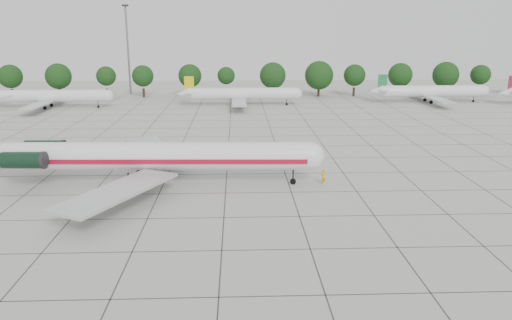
# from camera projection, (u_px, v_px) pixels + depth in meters

# --- Properties ---
(ground) EXTENTS (260.00, 260.00, 0.00)m
(ground) POSITION_uv_depth(u_px,v_px,m) (225.00, 193.00, 60.23)
(ground) COLOR #ADADA5
(ground) RESTS_ON ground
(apron_joints) EXTENTS (170.00, 170.00, 0.02)m
(apron_joints) POSITION_uv_depth(u_px,v_px,m) (228.00, 161.00, 74.71)
(apron_joints) COLOR #383838
(apron_joints) RESTS_ON ground
(main_airliner) EXTENTS (45.43, 35.68, 10.64)m
(main_airliner) POSITION_uv_depth(u_px,v_px,m) (138.00, 156.00, 62.59)
(main_airliner) COLOR silver
(main_airliner) RESTS_ON ground
(ground_crew) EXTENTS (0.84, 0.83, 1.95)m
(ground_crew) POSITION_uv_depth(u_px,v_px,m) (323.00, 177.00, 63.49)
(ground_crew) COLOR orange
(ground_crew) RESTS_ON ground
(bg_airliner_b) EXTENTS (28.24, 27.20, 7.40)m
(bg_airliner_b) POSITION_uv_depth(u_px,v_px,m) (50.00, 96.00, 121.88)
(bg_airliner_b) COLOR silver
(bg_airliner_b) RESTS_ON ground
(bg_airliner_c) EXTENTS (28.24, 27.20, 7.40)m
(bg_airliner_c) POSITION_uv_depth(u_px,v_px,m) (242.00, 94.00, 126.03)
(bg_airliner_c) COLOR silver
(bg_airliner_c) RESTS_ON ground
(bg_airliner_d) EXTENTS (28.24, 27.20, 7.40)m
(bg_airliner_d) POSITION_uv_depth(u_px,v_px,m) (432.00, 91.00, 130.99)
(bg_airliner_d) COLOR silver
(bg_airliner_d) RESTS_ON ground
(tree_line) EXTENTS (249.86, 8.44, 10.22)m
(tree_line) POSITION_uv_depth(u_px,v_px,m) (190.00, 76.00, 140.27)
(tree_line) COLOR #332114
(tree_line) RESTS_ON ground
(floodlight_mast) EXTENTS (1.60, 1.60, 25.45)m
(floodlight_mast) POSITION_uv_depth(u_px,v_px,m) (128.00, 45.00, 144.20)
(floodlight_mast) COLOR slate
(floodlight_mast) RESTS_ON ground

